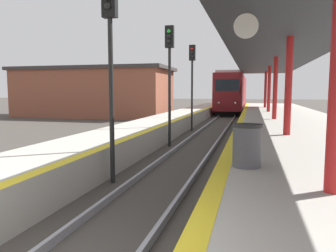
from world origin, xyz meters
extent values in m
cube|color=black|center=(0.00, 35.64, 0.28)|extent=(2.25, 15.48, 0.55)
cube|color=maroon|center=(0.00, 35.64, 2.29)|extent=(2.65, 17.20, 3.49)
cube|color=red|center=(0.00, 27.12, 2.29)|extent=(2.59, 0.16, 3.42)
cube|color=black|center=(0.00, 27.06, 2.90)|extent=(2.12, 0.06, 1.05)
cube|color=gray|center=(0.00, 35.64, 4.16)|extent=(2.25, 16.34, 0.24)
sphere|color=white|center=(-0.73, 27.06, 1.33)|extent=(0.18, 0.18, 0.18)
sphere|color=white|center=(0.73, 27.06, 1.33)|extent=(0.18, 0.18, 0.18)
cylinder|color=black|center=(-1.26, 4.96, 2.08)|extent=(0.12, 0.12, 4.16)
sphere|color=black|center=(-1.26, 4.83, 4.40)|extent=(0.16, 0.16, 0.16)
cylinder|color=black|center=(-1.20, 10.75, 2.08)|extent=(0.12, 0.12, 4.16)
cube|color=black|center=(-1.20, 10.75, 4.61)|extent=(0.36, 0.20, 0.90)
sphere|color=green|center=(-1.20, 10.62, 4.81)|extent=(0.16, 0.16, 0.16)
sphere|color=black|center=(-1.20, 10.62, 4.61)|extent=(0.16, 0.16, 0.16)
sphere|color=black|center=(-1.20, 10.62, 4.40)|extent=(0.16, 0.16, 0.16)
cylinder|color=black|center=(-1.29, 16.54, 2.08)|extent=(0.12, 0.12, 4.16)
cube|color=black|center=(-1.29, 16.54, 4.61)|extent=(0.36, 0.20, 0.90)
sphere|color=red|center=(-1.29, 16.41, 4.81)|extent=(0.16, 0.16, 0.16)
sphere|color=black|center=(-1.29, 16.41, 4.61)|extent=(0.16, 0.16, 0.16)
sphere|color=black|center=(-1.29, 16.41, 4.40)|extent=(0.16, 0.16, 0.16)
cylinder|color=red|center=(3.37, 9.18, 2.52)|extent=(0.24, 0.24, 3.33)
cylinder|color=red|center=(3.37, 15.87, 2.52)|extent=(0.24, 0.24, 3.33)
cylinder|color=red|center=(3.37, 22.56, 2.52)|extent=(0.24, 0.24, 3.33)
cylinder|color=red|center=(3.37, 29.25, 2.52)|extent=(0.24, 0.24, 3.33)
cube|color=#2D2D33|center=(3.37, 15.87, 4.29)|extent=(4.55, 33.44, 0.20)
cylinder|color=white|center=(2.00, 5.17, 3.84)|extent=(0.56, 0.04, 0.56)
cylinder|color=#4C4C51|center=(2.10, 3.89, 1.26)|extent=(0.56, 0.56, 0.79)
cylinder|color=#262626|center=(2.10, 3.89, 1.68)|extent=(0.59, 0.59, 0.06)
cube|color=brown|center=(-12.23, 25.44, 2.12)|extent=(13.91, 6.09, 4.25)
cube|color=#383333|center=(-12.23, 25.44, 4.40)|extent=(14.61, 6.39, 0.30)
camera|label=1|loc=(2.18, -2.70, 2.35)|focal=35.00mm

